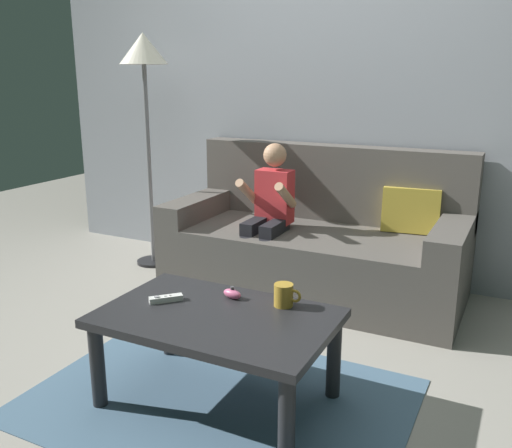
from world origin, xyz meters
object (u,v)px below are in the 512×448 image
Objects in this scene: coffee_table at (217,327)px; nunchuk_pink at (232,294)px; coffee_mug at (284,295)px; floor_lamp at (144,67)px; couch at (317,244)px; person_seated_on_couch at (269,210)px; game_remote_white_near_edge at (166,299)px.

nunchuk_pink is at bearing 97.33° from coffee_table.
coffee_mug is 0.07× the size of floor_lamp.
coffee_mug is (0.28, -1.16, 0.14)m from couch.
floor_lamp reaches higher than coffee_table.
coffee_table is at bearing -45.14° from floor_lamp.
coffee_mug is at bearing -61.39° from person_seated_on_couch.
coffee_table is 7.41× the size of game_remote_white_near_edge.
couch is 1.20m from coffee_mug.
floor_lamp is (-1.28, 1.14, 0.95)m from nunchuk_pink.
couch is 1.63m from floor_lamp.
person_seated_on_couch is at bearing 93.30° from game_remote_white_near_edge.
game_remote_white_near_edge is 0.08× the size of floor_lamp.
person_seated_on_couch is at bearing 106.73° from nunchuk_pink.
couch reaches higher than game_remote_white_near_edge.
person_seated_on_couch is at bearing 118.61° from coffee_mug.
coffee_table is at bearing -74.60° from person_seated_on_couch.
coffee_table is 0.19m from nunchuk_pink.
floor_lamp reaches higher than person_seated_on_couch.
couch reaches higher than coffee_mug.
floor_lamp is at bearing 128.97° from game_remote_white_near_edge.
couch is 1.13× the size of floor_lamp.
person_seated_on_couch reaches higher than coffee_table.
game_remote_white_near_edge is 1.07× the size of coffee_mug.
person_seated_on_couch is 1.23m from coffee_table.
coffee_table is 7.91× the size of coffee_mug.
couch is at bearing 92.49° from nunchuk_pink.
person_seated_on_couch is 0.99× the size of coffee_table.
floor_lamp reaches higher than nunchuk_pink.
nunchuk_pink is at bearing 33.70° from game_remote_white_near_edge.
person_seated_on_couch is at bearing -8.05° from floor_lamp.
nunchuk_pink is at bearing -41.63° from floor_lamp.
couch is at bearing 2.14° from floor_lamp.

